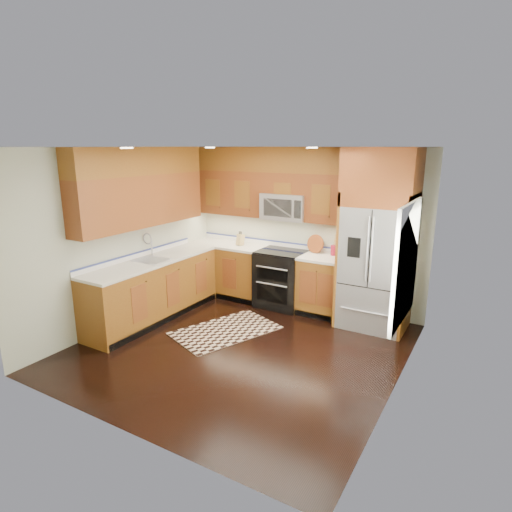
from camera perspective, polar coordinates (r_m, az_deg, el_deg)
The scene contains 16 objects.
ground at distance 5.83m, azimuth -2.10°, elevation -12.15°, with size 4.00×4.00×0.00m, color black.
wall_back at distance 7.11m, azimuth 6.47°, elevation 3.74°, with size 4.00×0.02×2.60m, color beige.
wall_left at distance 6.64m, azimuth -16.96°, elevation 2.44°, with size 0.02×4.00×2.60m, color beige.
wall_right at distance 4.66m, azimuth 19.05°, elevation -2.71°, with size 0.02×4.00×2.60m, color beige.
window at distance 4.82m, azimuth 19.37°, elevation -0.92°, with size 0.04×1.10×1.30m.
base_cabinets at distance 7.00m, azimuth -6.74°, elevation -3.62°, with size 2.85×3.00×0.90m.
countertop at distance 6.88m, azimuth -5.33°, elevation 0.17°, with size 2.86×3.01×0.04m.
upper_cabinets at distance 6.79m, azimuth -5.62°, elevation 9.44°, with size 2.85×3.00×1.15m.
range at distance 7.12m, azimuth 3.35°, elevation -3.07°, with size 0.76×0.67×0.95m.
microwave at distance 6.97m, azimuth 3.98°, elevation 6.59°, with size 0.76×0.40×0.42m.
refrigerator at distance 6.35m, azimuth 15.87°, elevation 2.02°, with size 0.98×0.75×2.60m.
sink_faucet at distance 6.68m, azimuth -13.80°, elevation 0.01°, with size 0.54×0.44×0.37m.
rug at distance 6.34m, azimuth -4.06°, elevation -9.86°, with size 0.88×1.47×0.01m, color black.
knife_block at distance 7.41m, azimuth -2.10°, elevation 2.22°, with size 0.10×0.13×0.24m.
utensil_crock at distance 6.83m, azimuth 10.42°, elevation 1.05°, with size 0.14×0.14×0.33m.
cutting_board at distance 6.96m, azimuth 7.88°, elevation 0.52°, with size 0.30×0.30×0.02m, color brown.
Camera 1 is at (2.81, -4.40, 2.61)m, focal length 30.00 mm.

